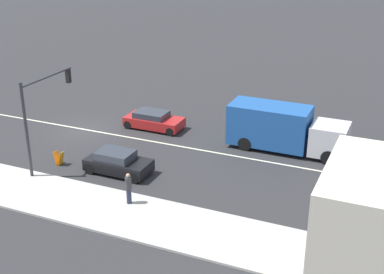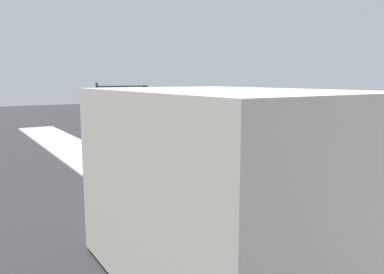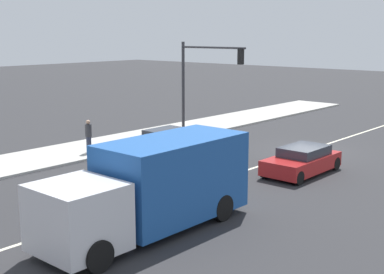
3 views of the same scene
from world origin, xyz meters
TOP-DOWN VIEW (x-y plane):
  - lane_marking_center at (0.00, 0.00)m, footprint 0.16×60.00m
  - traffic_signal_main at (6.12, 1.68)m, footprint 4.59×0.34m
  - pedestrian at (8.06, 8.43)m, footprint 0.34×0.34m
  - warning_aframe_sign at (5.46, 2.06)m, footprint 0.45×0.53m
  - delivery_truck at (-2.20, 13.83)m, footprint 2.44×7.50m
  - suv_black at (5.00, 5.92)m, footprint 1.83×3.84m
  - hatchback_red at (-2.20, 4.51)m, footprint 1.88×4.11m

SIDE VIEW (x-z plane):
  - lane_marking_center at x=0.00m, z-range 0.00..0.01m
  - warning_aframe_sign at x=5.46m, z-range 0.01..0.84m
  - hatchback_red at x=-2.20m, z-range -0.02..1.22m
  - suv_black at x=5.00m, z-range -0.02..1.33m
  - pedestrian at x=8.06m, z-range 0.17..1.87m
  - delivery_truck at x=-2.20m, z-range 0.03..2.90m
  - traffic_signal_main at x=6.12m, z-range 1.10..6.70m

